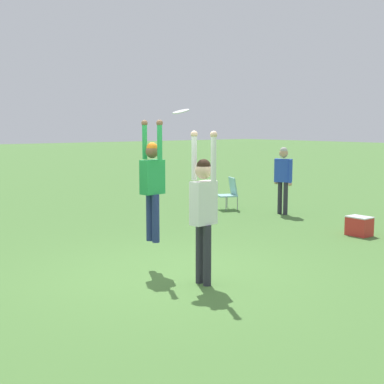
{
  "coord_description": "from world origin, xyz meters",
  "views": [
    {
      "loc": [
        6.67,
        -4.86,
        2.34
      ],
      "look_at": [
        0.16,
        0.3,
        1.3
      ],
      "focal_mm": 50.0,
      "sensor_mm": 36.0,
      "label": 1
    }
  ],
  "objects_px": {
    "person_defending": "(204,203)",
    "frisbee": "(181,111)",
    "person_spectator_near": "(283,174)",
    "cooler_box": "(359,226)",
    "camping_chair_0": "(230,191)",
    "person_jumping": "(152,179)"
  },
  "relations": [
    {
      "from": "person_jumping",
      "to": "cooler_box",
      "type": "relative_size",
      "value": 3.98
    },
    {
      "from": "camping_chair_0",
      "to": "person_jumping",
      "type": "bearing_deg",
      "value": 150.4
    },
    {
      "from": "frisbee",
      "to": "person_jumping",
      "type": "bearing_deg",
      "value": -159.18
    },
    {
      "from": "frisbee",
      "to": "cooler_box",
      "type": "height_order",
      "value": "frisbee"
    },
    {
      "from": "person_jumping",
      "to": "cooler_box",
      "type": "height_order",
      "value": "person_jumping"
    },
    {
      "from": "person_spectator_near",
      "to": "person_defending",
      "type": "bearing_deg",
      "value": -85.32
    },
    {
      "from": "cooler_box",
      "to": "frisbee",
      "type": "bearing_deg",
      "value": -90.31
    },
    {
      "from": "camping_chair_0",
      "to": "person_spectator_near",
      "type": "xyz_separation_m",
      "value": [
        1.51,
        0.52,
        0.57
      ]
    },
    {
      "from": "frisbee",
      "to": "camping_chair_0",
      "type": "distance_m",
      "value": 6.97
    },
    {
      "from": "cooler_box",
      "to": "person_spectator_near",
      "type": "bearing_deg",
      "value": 164.53
    },
    {
      "from": "person_defending",
      "to": "frisbee",
      "type": "distance_m",
      "value": 1.5
    },
    {
      "from": "person_defending",
      "to": "person_spectator_near",
      "type": "height_order",
      "value": "person_defending"
    },
    {
      "from": "cooler_box",
      "to": "camping_chair_0",
      "type": "bearing_deg",
      "value": 176.39
    },
    {
      "from": "person_defending",
      "to": "camping_chair_0",
      "type": "relative_size",
      "value": 2.54
    },
    {
      "from": "person_spectator_near",
      "to": "cooler_box",
      "type": "bearing_deg",
      "value": -42.81
    },
    {
      "from": "person_defending",
      "to": "camping_chair_0",
      "type": "distance_m",
      "value": 7.22
    },
    {
      "from": "person_jumping",
      "to": "camping_chair_0",
      "type": "bearing_deg",
      "value": 31.76
    },
    {
      "from": "person_spectator_near",
      "to": "cooler_box",
      "type": "xyz_separation_m",
      "value": [
        2.89,
        -0.8,
        -0.87
      ]
    },
    {
      "from": "person_defending",
      "to": "frisbee",
      "type": "bearing_deg",
      "value": -103.0
    },
    {
      "from": "person_defending",
      "to": "frisbee",
      "type": "relative_size",
      "value": 8.61
    },
    {
      "from": "person_defending",
      "to": "person_spectator_near",
      "type": "relative_size",
      "value": 1.28
    },
    {
      "from": "frisbee",
      "to": "person_spectator_near",
      "type": "bearing_deg",
      "value": 117.32
    }
  ]
}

